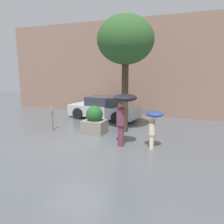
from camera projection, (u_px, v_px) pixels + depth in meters
The scene contains 8 objects.
ground_plane at pixel (78, 144), 8.64m from camera, with size 40.00×40.00×0.00m, color #51565B.
building_facade at pixel (128, 68), 14.00m from camera, with size 18.00×0.30×6.00m.
planter_box at pixel (95, 121), 9.97m from camera, with size 1.01×0.87×1.28m.
person_adult at pixel (124, 108), 8.09m from camera, with size 0.86×0.86×2.01m.
person_child at pixel (154, 120), 7.88m from camera, with size 0.66×0.66×1.42m.
parked_car_near at pixel (104, 108), 13.03m from camera, with size 4.33×2.29×1.32m.
street_tree at pixel (126, 41), 9.61m from camera, with size 2.53×2.53×5.25m.
parking_meter at pixel (52, 113), 10.40m from camera, with size 0.14×0.14×1.15m.
Camera 1 is at (4.29, -7.17, 2.87)m, focal length 35.00 mm.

